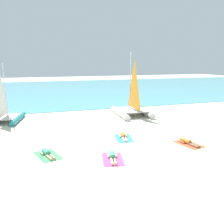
# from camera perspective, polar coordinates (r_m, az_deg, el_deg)

# --- Properties ---
(ground_plane) EXTENTS (120.00, 120.00, 0.00)m
(ground_plane) POSITION_cam_1_polar(r_m,az_deg,el_deg) (23.69, -3.18, -0.76)
(ground_plane) COLOR beige
(ocean_water) EXTENTS (120.00, 40.00, 0.05)m
(ocean_water) POSITION_cam_1_polar(r_m,az_deg,el_deg) (45.72, -10.45, 5.32)
(ocean_water) COLOR #5BB2C1
(ocean_water) RESTS_ON ground
(sailboat_white) EXTENTS (3.16, 4.80, 6.13)m
(sailboat_white) POSITION_cam_1_polar(r_m,az_deg,el_deg) (23.62, 4.80, 1.44)
(sailboat_white) COLOR white
(sailboat_white) RESTS_ON ground
(sailboat_teal) EXTENTS (3.19, 4.30, 5.07)m
(sailboat_teal) POSITION_cam_1_polar(r_m,az_deg,el_deg) (22.95, -24.16, -0.31)
(sailboat_teal) COLOR teal
(sailboat_teal) RESTS_ON ground
(towel_leftmost) EXTENTS (1.63, 2.15, 0.01)m
(towel_leftmost) POSITION_cam_1_polar(r_m,az_deg,el_deg) (14.25, -15.12, -10.01)
(towel_leftmost) COLOR #4CB266
(towel_leftmost) RESTS_ON ground
(sunbather_leftmost) EXTENTS (0.84, 1.54, 0.30)m
(sunbather_leftmost) POSITION_cam_1_polar(r_m,az_deg,el_deg) (14.27, -15.25, -9.46)
(sunbather_leftmost) COLOR #3FB28C
(sunbather_leftmost) RESTS_ON towel_leftmost
(towel_center_left) EXTENTS (1.48, 2.09, 0.01)m
(towel_center_left) POSITION_cam_1_polar(r_m,az_deg,el_deg) (13.30, 0.18, -11.22)
(towel_center_left) COLOR #D84C99
(towel_center_left) RESTS_ON ground
(sunbather_center_left) EXTENTS (0.72, 1.56, 0.30)m
(sunbather_center_left) POSITION_cam_1_polar(r_m,az_deg,el_deg) (13.31, 0.15, -10.61)
(sunbather_center_left) COLOR #3FB28C
(sunbather_center_left) RESTS_ON towel_center_left
(towel_center_right) EXTENTS (1.43, 2.07, 0.01)m
(towel_center_right) POSITION_cam_1_polar(r_m,az_deg,el_deg) (16.70, 2.85, -6.28)
(towel_center_right) COLOR #338CD8
(towel_center_right) RESTS_ON ground
(sunbather_center_right) EXTENTS (0.68, 1.56, 0.30)m
(sunbather_center_right) POSITION_cam_1_polar(r_m,az_deg,el_deg) (16.73, 2.81, -5.80)
(sunbather_center_right) COLOR orange
(sunbather_center_right) RESTS_ON towel_center_right
(towel_rightmost) EXTENTS (1.47, 2.09, 0.01)m
(towel_rightmost) POSITION_cam_1_polar(r_m,az_deg,el_deg) (16.33, 17.78, -7.31)
(towel_rightmost) COLOR #EA5933
(towel_rightmost) RESTS_ON ground
(sunbather_rightmost) EXTENTS (0.71, 1.56, 0.30)m
(sunbather_rightmost) POSITION_cam_1_polar(r_m,az_deg,el_deg) (16.33, 17.64, -6.83)
(sunbather_rightmost) COLOR orange
(sunbather_rightmost) RESTS_ON towel_rightmost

